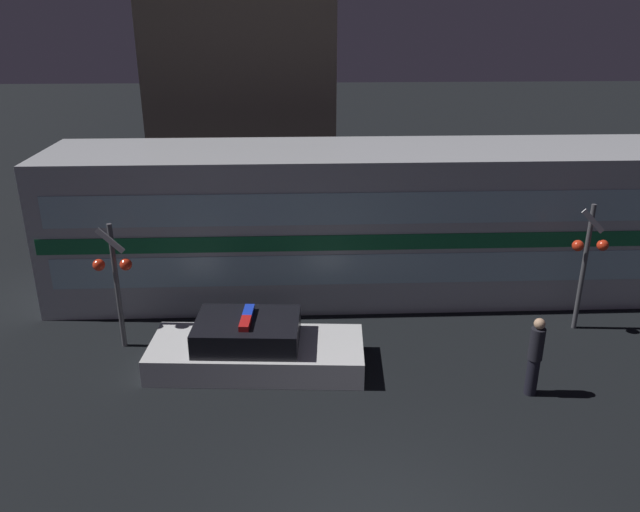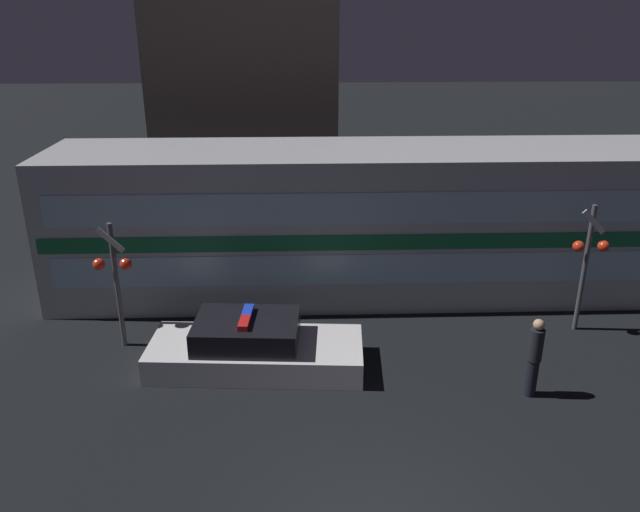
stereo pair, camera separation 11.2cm
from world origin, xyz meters
The scene contains 6 objects.
train centered at (0.82, 8.56, 1.90)m, with size 16.25×3.21×3.79m.
police_car centered at (-2.04, 4.67, 0.44)m, with size 4.52×2.01×1.20m.
pedestrian centered at (3.38, 3.43, 0.84)m, with size 0.28×0.28×1.64m.
crossing_signal_near centered at (5.39, 6.00, 1.84)m, with size 0.82×0.31×3.04m.
crossing_signal_far centered at (-5.01, 5.61, 1.75)m, with size 0.82×0.31×2.87m.
building_left centered at (-2.96, 17.85, 4.46)m, with size 6.61×5.75×8.93m.
Camera 2 is at (-1.06, -6.75, 6.99)m, focal length 35.00 mm.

